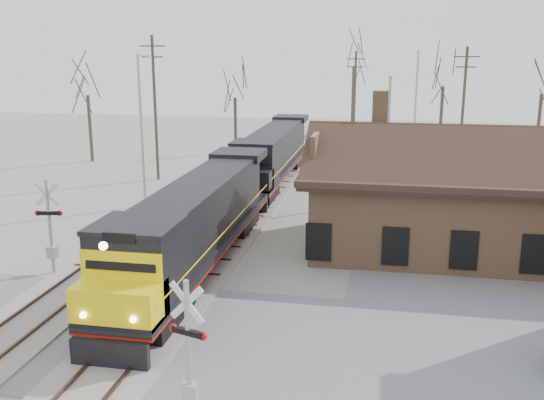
{
  "coord_description": "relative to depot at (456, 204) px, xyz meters",
  "views": [
    {
      "loc": [
        8.35,
        -18.72,
        10.01
      ],
      "look_at": [
        3.11,
        9.0,
        2.94
      ],
      "focal_mm": 40.0,
      "sensor_mm": 36.0,
      "label": 1
    }
  ],
  "objects": [
    {
      "name": "tree_c",
      "position": [
        -7.44,
        38.02,
        7.07
      ],
      "size": [
        5.43,
        5.43,
        13.29
      ],
      "color": "#382D23",
      "rests_on": "ground"
    },
    {
      "name": "locomotive_trailing",
      "position": [
        -11.99,
        13.8,
        -0.19
      ],
      "size": [
        2.85,
        19.06,
        4.0
      ],
      "color": "black",
      "rests_on": "ground"
    },
    {
      "name": "tree_a",
      "position": [
        -29.91,
        19.84,
        4.54
      ],
      "size": [
        3.99,
        3.99,
        9.76
      ],
      "color": "#382D23",
      "rests_on": "ground"
    },
    {
      "name": "utility_pole_a",
      "position": [
        -21.1,
        13.45,
        3.33
      ],
      "size": [
        2.0,
        0.24,
        11.0
      ],
      "color": "#382D23",
      "rests_on": "ground"
    },
    {
      "name": "streetlight_b",
      "position": [
        -3.51,
        9.83,
        2.29
      ],
      "size": [
        0.25,
        2.04,
        8.33
      ],
      "color": "#A5A8AD",
      "rests_on": "ground"
    },
    {
      "name": "utility_pole_b",
      "position": [
        -7.02,
        33.92,
        2.7
      ],
      "size": [
        2.0,
        0.24,
        9.77
      ],
      "color": "#382D23",
      "rests_on": "ground"
    },
    {
      "name": "utility_pole_c",
      "position": [
        2.42,
        20.7,
        2.91
      ],
      "size": [
        2.0,
        0.24,
        10.18
      ],
      "color": "#382D23",
      "rests_on": "ground"
    },
    {
      "name": "crossbuck_near",
      "position": [
        -8.56,
        -16.71,
        -0.45
      ],
      "size": [
        1.16,
        0.43,
        4.18
      ],
      "rotation": [
        0.0,
        0.0,
        -0.3
      ],
      "color": "#A5A8AD",
      "rests_on": "ground"
    },
    {
      "name": "tree_e",
      "position": [
        9.65,
        26.45,
        4.76
      ],
      "size": [
        4.11,
        4.11,
        10.08
      ],
      "color": "#382D23",
      "rests_on": "ground"
    },
    {
      "name": "ground",
      "position": [
        -11.99,
        -12.0,
        -2.41
      ],
      "size": [
        140.0,
        140.0,
        0.0
      ],
      "primitive_type": "plane",
      "color": "#9D988E",
      "rests_on": "ground"
    },
    {
      "name": "streetlight_c",
      "position": [
        -1.15,
        25.17,
        3.09
      ],
      "size": [
        0.25,
        2.04,
        9.9
      ],
      "color": "#A5A8AD",
      "rests_on": "ground"
    },
    {
      "name": "streetlight_a",
      "position": [
        -18.85,
        5.42,
        2.99
      ],
      "size": [
        0.25,
        2.04,
        9.7
      ],
      "color": "#A5A8AD",
      "rests_on": "ground"
    },
    {
      "name": "track_main",
      "position": [
        -11.99,
        3.0,
        -2.34
      ],
      "size": [
        3.4,
        90.0,
        0.24
      ],
      "color": "#9D988E",
      "rests_on": "ground"
    },
    {
      "name": "crossbuck_far",
      "position": [
        -18.36,
        -6.84,
        -0.38
      ],
      "size": [
        1.24,
        0.33,
        4.36
      ],
      "rotation": [
        0.0,
        0.0,
        3.31
      ],
      "color": "#A5A8AD",
      "rests_on": "ground"
    },
    {
      "name": "track_siding",
      "position": [
        -16.49,
        3.0,
        -2.34
      ],
      "size": [
        3.4,
        90.0,
        0.24
      ],
      "color": "#9D988E",
      "rests_on": "ground"
    },
    {
      "name": "road",
      "position": [
        -11.99,
        -12.0,
        -2.39
      ],
      "size": [
        60.0,
        9.0,
        0.03
      ],
      "primitive_type": "cube",
      "color": "slate",
      "rests_on": "ground"
    },
    {
      "name": "locomotive_lead",
      "position": [
        -11.99,
        -5.54,
        -0.19
      ],
      "size": [
        2.85,
        19.06,
        4.23
      ],
      "color": "black",
      "rests_on": "ground"
    },
    {
      "name": "depot",
      "position": [
        0.0,
        0.0,
        0.0
      ],
      "size": [
        15.2,
        9.31,
        7.9
      ],
      "color": "#986F4E",
      "rests_on": "ground"
    },
    {
      "name": "tree_d",
      "position": [
        1.48,
        29.29,
        5.2
      ],
      "size": [
        4.36,
        4.36,
        10.69
      ],
      "color": "#382D23",
      "rests_on": "ground"
    },
    {
      "name": "tree_b",
      "position": [
        -18.2,
        27.0,
        3.84
      ],
      "size": [
        3.59,
        3.59,
        8.79
      ],
      "color": "#382D23",
      "rests_on": "ground"
    }
  ]
}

